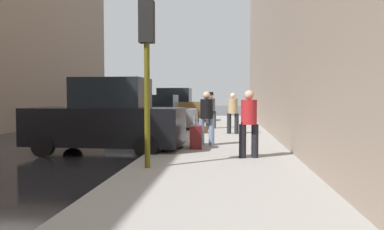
% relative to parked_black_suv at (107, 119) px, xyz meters
% --- Properties ---
extents(ground_plane, '(120.00, 120.00, 0.00)m').
position_rel_parked_black_suv_xyz_m(ground_plane, '(-2.65, -0.46, -1.03)').
color(ground_plane, black).
extents(sidewalk, '(4.00, 40.00, 0.15)m').
position_rel_parked_black_suv_xyz_m(sidewalk, '(3.35, -0.46, -0.96)').
color(sidewalk, gray).
rests_on(sidewalk, ground_plane).
extents(parked_black_suv, '(4.67, 2.20, 2.25)m').
position_rel_parked_black_suv_xyz_m(parked_black_suv, '(0.00, 0.00, 0.00)').
color(parked_black_suv, black).
rests_on(parked_black_suv, ground_plane).
extents(parked_gray_coupe, '(4.25, 2.16, 1.79)m').
position_rel_parked_black_suv_xyz_m(parked_gray_coupe, '(0.00, 7.05, -0.18)').
color(parked_gray_coupe, slate).
rests_on(parked_gray_coupe, ground_plane).
extents(parked_bronze_suv, '(4.64, 2.15, 2.25)m').
position_rel_parked_black_suv_xyz_m(parked_bronze_suv, '(0.00, 13.20, 0.00)').
color(parked_bronze_suv, brown).
rests_on(parked_bronze_suv, ground_plane).
extents(fire_hydrant, '(0.42, 0.22, 0.70)m').
position_rel_parked_black_suv_xyz_m(fire_hydrant, '(1.80, 2.15, -0.54)').
color(fire_hydrant, red).
rests_on(fire_hydrant, sidewalk).
extents(traffic_light, '(0.32, 0.32, 3.60)m').
position_rel_parked_black_suv_xyz_m(traffic_light, '(1.85, -2.89, 1.73)').
color(traffic_light, '#514C0F').
rests_on(traffic_light, sidewalk).
extents(pedestrian_in_jeans, '(0.51, 0.43, 1.71)m').
position_rel_parked_black_suv_xyz_m(pedestrian_in_jeans, '(2.92, 1.01, 0.07)').
color(pedestrian_in_jeans, '#728CB2').
rests_on(pedestrian_in_jeans, sidewalk).
extents(pedestrian_in_red_jacket, '(0.53, 0.48, 1.71)m').
position_rel_parked_black_suv_xyz_m(pedestrian_in_red_jacket, '(4.13, -1.36, 0.07)').
color(pedestrian_in_red_jacket, black).
rests_on(pedestrian_in_red_jacket, sidewalk).
extents(pedestrian_in_tan_coat, '(0.53, 0.49, 1.71)m').
position_rel_parked_black_suv_xyz_m(pedestrian_in_tan_coat, '(3.81, 4.83, 0.07)').
color(pedestrian_in_tan_coat, black).
rests_on(pedestrian_in_tan_coat, sidewalk).
extents(pedestrian_with_beanie, '(0.52, 0.45, 1.78)m').
position_rel_parked_black_suv_xyz_m(pedestrian_with_beanie, '(2.78, 7.40, 0.10)').
color(pedestrian_with_beanie, '#333338').
rests_on(pedestrian_with_beanie, sidewalk).
extents(rolling_suitcase, '(0.41, 0.59, 1.04)m').
position_rel_parked_black_suv_xyz_m(rolling_suitcase, '(2.64, 0.25, -0.54)').
color(rolling_suitcase, '#591414').
rests_on(rolling_suitcase, sidewalk).
extents(duffel_bag, '(0.32, 0.44, 0.28)m').
position_rel_parked_black_suv_xyz_m(duffel_bag, '(2.59, 5.02, -0.74)').
color(duffel_bag, '#472D19').
rests_on(duffel_bag, sidewalk).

